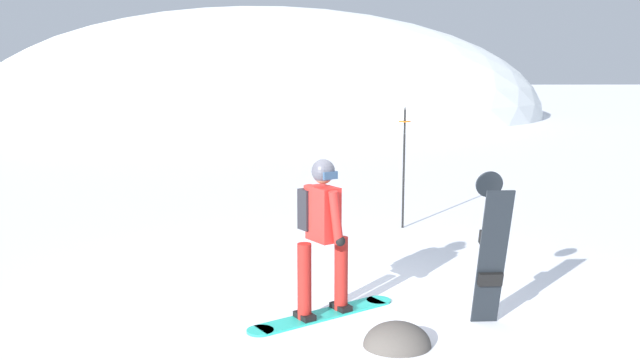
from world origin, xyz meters
name	(u,v)px	position (x,y,z in m)	size (l,w,h in m)	color
ground_plane	(340,302)	(0.00, 0.00, 0.00)	(300.00, 300.00, 0.00)	white
ridge_peak_main	(263,114)	(-1.97, 35.64, 0.00)	(35.45, 31.91, 13.44)	white
ridge_peak_far	(14,106)	(-22.32, 46.45, 0.00)	(27.34, 24.60, 7.10)	white
snowboarder_main	(322,233)	(-0.24, -0.40, 0.92)	(1.61, 1.09, 1.71)	#23B7A3
spare_snowboard	(491,250)	(1.47, -0.83, 0.82)	(0.28, 0.42, 1.62)	black
piste_marker_near	(404,159)	(1.38, 3.55, 1.18)	(0.20, 0.20, 2.07)	black
rock_mid	(397,346)	(0.44, -1.25, 0.00)	(0.66, 0.56, 0.46)	#4C4742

